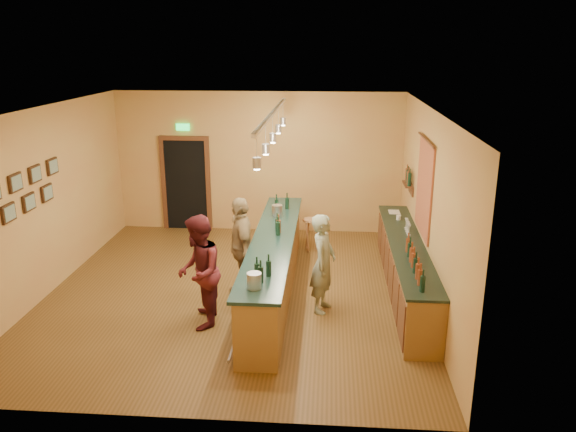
# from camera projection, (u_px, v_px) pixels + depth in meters

# --- Properties ---
(floor) EXTENTS (7.00, 7.00, 0.00)m
(floor) POSITION_uv_depth(u_px,v_px,m) (235.00, 292.00, 9.91)
(floor) COLOR brown
(floor) RESTS_ON ground
(ceiling) EXTENTS (6.50, 7.00, 0.02)m
(ceiling) POSITION_uv_depth(u_px,v_px,m) (230.00, 109.00, 8.97)
(ceiling) COLOR silver
(ceiling) RESTS_ON wall_back
(wall_back) EXTENTS (6.50, 0.02, 3.20)m
(wall_back) POSITION_uv_depth(u_px,v_px,m) (259.00, 163.00, 12.77)
(wall_back) COLOR #C7824A
(wall_back) RESTS_ON floor
(wall_front) EXTENTS (6.50, 0.02, 3.20)m
(wall_front) POSITION_uv_depth(u_px,v_px,m) (178.00, 294.00, 6.10)
(wall_front) COLOR #C7824A
(wall_front) RESTS_ON floor
(wall_left) EXTENTS (0.02, 7.00, 3.20)m
(wall_left) POSITION_uv_depth(u_px,v_px,m) (46.00, 201.00, 9.67)
(wall_left) COLOR #C7824A
(wall_left) RESTS_ON floor
(wall_right) EXTENTS (0.02, 7.00, 3.20)m
(wall_right) POSITION_uv_depth(u_px,v_px,m) (428.00, 209.00, 9.21)
(wall_right) COLOR #C7824A
(wall_right) RESTS_ON floor
(doorway) EXTENTS (1.15, 0.09, 2.48)m
(doorway) POSITION_uv_depth(u_px,v_px,m) (186.00, 182.00, 13.01)
(doorway) COLOR black
(doorway) RESTS_ON wall_back
(tapestry) EXTENTS (0.03, 1.40, 1.60)m
(tapestry) POSITION_uv_depth(u_px,v_px,m) (424.00, 188.00, 9.52)
(tapestry) COLOR maroon
(tapestry) RESTS_ON wall_right
(bottle_shelf) EXTENTS (0.17, 0.55, 0.54)m
(bottle_shelf) POSITION_uv_depth(u_px,v_px,m) (409.00, 179.00, 11.00)
(bottle_shelf) COLOR #522F18
(bottle_shelf) RESTS_ON wall_right
(picture_grid) EXTENTS (0.06, 2.20, 0.70)m
(picture_grid) POSITION_uv_depth(u_px,v_px,m) (23.00, 193.00, 8.85)
(picture_grid) COLOR #382111
(picture_grid) RESTS_ON wall_left
(back_counter) EXTENTS (0.60, 4.55, 1.27)m
(back_counter) POSITION_uv_depth(u_px,v_px,m) (406.00, 267.00, 9.73)
(back_counter) COLOR brown
(back_counter) RESTS_ON floor
(tasting_bar) EXTENTS (0.74, 5.10, 1.38)m
(tasting_bar) POSITION_uv_depth(u_px,v_px,m) (274.00, 261.00, 9.68)
(tasting_bar) COLOR brown
(tasting_bar) RESTS_ON floor
(pendant_track) EXTENTS (0.11, 4.60, 0.50)m
(pendant_track) POSITION_uv_depth(u_px,v_px,m) (273.00, 123.00, 8.98)
(pendant_track) COLOR silver
(pendant_track) RESTS_ON ceiling
(bartender) EXTENTS (0.53, 0.68, 1.64)m
(bartender) POSITION_uv_depth(u_px,v_px,m) (323.00, 263.00, 9.02)
(bartender) COLOR gray
(bartender) RESTS_ON floor
(customer_a) EXTENTS (0.77, 0.94, 1.77)m
(customer_a) POSITION_uv_depth(u_px,v_px,m) (199.00, 272.00, 8.52)
(customer_a) COLOR #59191E
(customer_a) RESTS_ON floor
(customer_b) EXTENTS (0.72, 1.11, 1.76)m
(customer_b) POSITION_uv_depth(u_px,v_px,m) (241.00, 247.00, 9.57)
(customer_b) COLOR #997A51
(customer_b) RESTS_ON floor
(bar_stool) EXTENTS (0.34, 0.34, 0.69)m
(bar_stool) POSITION_uv_depth(u_px,v_px,m) (311.00, 226.00, 11.76)
(bar_stool) COLOR #A7704B
(bar_stool) RESTS_ON floor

